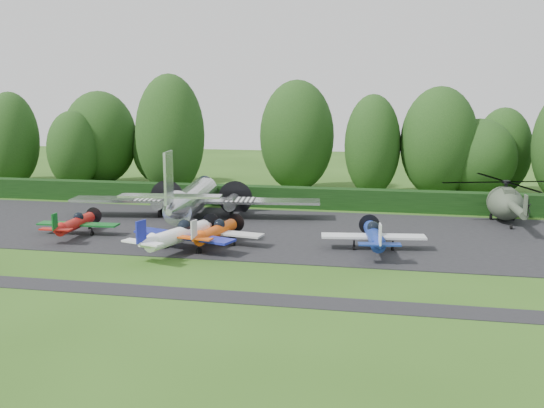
% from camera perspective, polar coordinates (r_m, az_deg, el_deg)
% --- Properties ---
extents(ground, '(160.00, 160.00, 0.00)m').
position_cam_1_polar(ground, '(40.34, -7.70, -5.55)').
color(ground, '#294B15').
rests_on(ground, ground).
extents(apron, '(70.00, 18.00, 0.01)m').
position_cam_1_polar(apron, '(49.60, -3.97, -2.47)').
color(apron, black).
rests_on(apron, ground).
extents(taxiway_verge, '(70.00, 2.00, 0.00)m').
position_cam_1_polar(taxiway_verge, '(34.98, -10.90, -8.15)').
color(taxiway_verge, black).
rests_on(taxiway_verge, ground).
extents(hedgerow, '(90.00, 1.60, 2.00)m').
position_cam_1_polar(hedgerow, '(60.06, -1.23, -0.19)').
color(hedgerow, black).
rests_on(hedgerow, ground).
extents(transport_plane, '(22.25, 17.06, 7.13)m').
position_cam_1_polar(transport_plane, '(53.05, -7.60, 0.49)').
color(transport_plane, silver).
rests_on(transport_plane, ground).
extents(light_plane_red, '(6.45, 6.78, 2.48)m').
position_cam_1_polar(light_plane_red, '(49.60, -18.00, -1.74)').
color(light_plane_red, '#A9130F').
rests_on(light_plane_red, ground).
extents(light_plane_white, '(7.93, 8.34, 3.05)m').
position_cam_1_polar(light_plane_white, '(42.92, -8.77, -2.86)').
color(light_plane_white, white).
rests_on(light_plane_white, ground).
extents(light_plane_orange, '(6.76, 7.10, 2.60)m').
position_cam_1_polar(light_plane_orange, '(44.41, -5.28, -2.58)').
color(light_plane_orange, '#DB4D0C').
rests_on(light_plane_orange, ground).
extents(light_plane_blue, '(7.35, 7.72, 2.82)m').
position_cam_1_polar(light_plane_blue, '(43.17, 9.59, -2.93)').
color(light_plane_blue, navy).
rests_on(light_plane_blue, ground).
extents(helicopter, '(11.31, 13.24, 3.64)m').
position_cam_1_polar(helicopter, '(55.83, 21.10, 0.34)').
color(helicopter, '#3F4A38').
rests_on(helicopter, ground).
extents(tree_0, '(8.07, 8.07, 11.79)m').
position_cam_1_polar(tree_0, '(66.98, 15.43, 5.61)').
color(tree_0, black).
rests_on(tree_0, ground).
extents(tree_1, '(7.50, 7.50, 13.14)m').
position_cam_1_polar(tree_1, '(67.35, -9.57, 6.44)').
color(tree_1, black).
rests_on(tree_1, ground).
extents(tree_2, '(6.56, 6.56, 8.79)m').
position_cam_1_polar(tree_2, '(76.12, -10.57, 5.20)').
color(tree_2, black).
rests_on(tree_2, ground).
extents(tree_4, '(6.19, 6.19, 9.53)m').
position_cam_1_polar(tree_4, '(71.78, 20.89, 4.69)').
color(tree_4, black).
rests_on(tree_4, ground).
extents(tree_5, '(6.40, 6.40, 11.24)m').
position_cam_1_polar(tree_5, '(79.30, -23.32, 5.62)').
color(tree_5, black).
rests_on(tree_5, ground).
extents(tree_6, '(8.40, 8.40, 12.55)m').
position_cam_1_polar(tree_6, '(68.99, 2.36, 6.42)').
color(tree_6, black).
rests_on(tree_6, ground).
extents(tree_8, '(6.02, 6.02, 10.97)m').
position_cam_1_polar(tree_8, '(66.59, 9.43, 5.46)').
color(tree_8, black).
rests_on(tree_8, ground).
extents(tree_10, '(8.85, 8.85, 11.34)m').
position_cam_1_polar(tree_10, '(77.12, -15.88, 6.00)').
color(tree_10, black).
rests_on(tree_10, ground).
extents(tree_11, '(5.91, 5.91, 9.07)m').
position_cam_1_polar(tree_11, '(74.32, -18.21, 4.85)').
color(tree_11, black).
rests_on(tree_11, ground).
extents(tree_12, '(7.92, 7.92, 8.42)m').
position_cam_1_polar(tree_12, '(68.17, 18.85, 4.09)').
color(tree_12, black).
rests_on(tree_12, ground).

